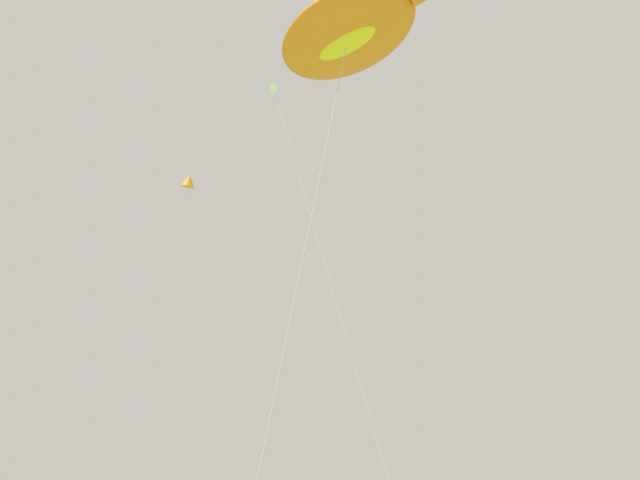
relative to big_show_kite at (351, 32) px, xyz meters
The scene contains 3 objects.
big_show_kite is the anchor object (origin of this frame).
small_kite_bird_shape 20.48m from the big_show_kite, 71.83° to the left, with size 2.76×1.49×26.06m.
small_kite_delta_white 3.99m from the big_show_kite, 84.29° to the left, with size 3.23×3.84×18.67m.
Camera 1 is at (-6.87, -1.39, 1.45)m, focal length 31.63 mm.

